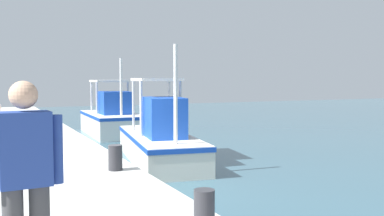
{
  "coord_description": "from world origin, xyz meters",
  "views": [
    {
      "loc": [
        9.61,
        -2.53,
        2.47
      ],
      "look_at": [
        -2.16,
        2.9,
        1.59
      ],
      "focal_mm": 41.69,
      "sensor_mm": 36.0,
      "label": 1
    }
  ],
  "objects_px": {
    "mooring_bollard_nearest": "(115,158)",
    "mooring_bollard_second": "(204,212)",
    "fishing_boat_second": "(160,140)",
    "fishing_boat_nearest": "(112,119)",
    "fisherman_standing": "(25,176)"
  },
  "relations": [
    {
      "from": "mooring_bollard_nearest",
      "to": "mooring_bollard_second",
      "type": "xyz_separation_m",
      "value": [
        3.63,
        0.0,
        0.01
      ]
    },
    {
      "from": "fishing_boat_second",
      "to": "mooring_bollard_nearest",
      "type": "relative_size",
      "value": 12.28
    },
    {
      "from": "fishing_boat_nearest",
      "to": "mooring_bollard_second",
      "type": "distance_m",
      "value": 15.09
    },
    {
      "from": "mooring_bollard_nearest",
      "to": "mooring_bollard_second",
      "type": "distance_m",
      "value": 3.63
    },
    {
      "from": "fishing_boat_nearest",
      "to": "fishing_boat_second",
      "type": "distance_m",
      "value": 6.84
    },
    {
      "from": "fishing_boat_nearest",
      "to": "mooring_bollard_nearest",
      "type": "xyz_separation_m",
      "value": [
        11.18,
        -2.86,
        0.36
      ]
    },
    {
      "from": "fishing_boat_second",
      "to": "mooring_bollard_second",
      "type": "bearing_deg",
      "value": -17.44
    },
    {
      "from": "fishing_boat_nearest",
      "to": "mooring_bollard_second",
      "type": "xyz_separation_m",
      "value": [
        14.81,
        -2.86,
        0.36
      ]
    },
    {
      "from": "fishing_boat_nearest",
      "to": "fisherman_standing",
      "type": "relative_size",
      "value": 2.83
    },
    {
      "from": "mooring_bollard_nearest",
      "to": "mooring_bollard_second",
      "type": "relative_size",
      "value": 0.96
    },
    {
      "from": "fishing_boat_second",
      "to": "mooring_bollard_nearest",
      "type": "bearing_deg",
      "value": -29.95
    },
    {
      "from": "fisherman_standing",
      "to": "mooring_bollard_nearest",
      "type": "relative_size",
      "value": 3.6
    },
    {
      "from": "mooring_bollard_nearest",
      "to": "fishing_boat_second",
      "type": "bearing_deg",
      "value": 150.05
    },
    {
      "from": "fishing_boat_nearest",
      "to": "mooring_bollard_nearest",
      "type": "distance_m",
      "value": 11.55
    },
    {
      "from": "fishing_boat_nearest",
      "to": "fishing_boat_second",
      "type": "relative_size",
      "value": 0.83
    }
  ]
}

